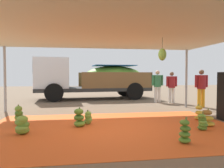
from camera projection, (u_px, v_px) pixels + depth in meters
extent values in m
plane|color=brown|center=(102.00, 110.00, 8.81)|extent=(40.00, 40.00, 0.00)
cube|color=#E05B23|center=(114.00, 128.00, 5.84)|extent=(6.80, 4.49, 0.01)
cylinder|color=#9EA0A5|center=(5.00, 79.00, 8.48)|extent=(0.10, 0.10, 2.57)
cylinder|color=#9EA0A5|center=(186.00, 79.00, 9.62)|extent=(0.10, 0.10, 2.57)
cube|color=beige|center=(114.00, 31.00, 5.74)|extent=(8.00, 7.00, 0.06)
cylinder|color=#4C422D|center=(162.00, 43.00, 6.47)|extent=(0.01, 0.01, 0.31)
ellipsoid|color=#75A83D|center=(162.00, 55.00, 6.48)|extent=(0.24, 0.24, 0.36)
ellipsoid|color=#60932D|center=(80.00, 124.00, 6.00)|extent=(0.39, 0.39, 0.17)
ellipsoid|color=#477523|center=(79.00, 118.00, 6.00)|extent=(0.39, 0.39, 0.17)
ellipsoid|color=#518428|center=(79.00, 112.00, 5.98)|extent=(0.35, 0.35, 0.17)
cylinder|color=olive|center=(80.00, 110.00, 5.97)|extent=(0.04, 0.04, 0.12)
ellipsoid|color=gold|center=(199.00, 118.00, 6.93)|extent=(0.36, 0.36, 0.13)
ellipsoid|color=gold|center=(199.00, 113.00, 6.91)|extent=(0.34, 0.34, 0.13)
ellipsoid|color=gold|center=(199.00, 108.00, 6.93)|extent=(0.28, 0.28, 0.13)
cylinder|color=olive|center=(198.00, 106.00, 6.93)|extent=(0.04, 0.04, 0.12)
ellipsoid|color=#518428|center=(185.00, 140.00, 4.56)|extent=(0.34, 0.34, 0.12)
ellipsoid|color=#518428|center=(185.00, 134.00, 4.54)|extent=(0.27, 0.27, 0.12)
ellipsoid|color=#477523|center=(185.00, 129.00, 4.53)|extent=(0.22, 0.22, 0.12)
ellipsoid|color=#518428|center=(185.00, 123.00, 4.53)|extent=(0.26, 0.26, 0.12)
cylinder|color=olive|center=(186.00, 120.00, 4.52)|extent=(0.04, 0.04, 0.12)
ellipsoid|color=#477523|center=(202.00, 128.00, 5.63)|extent=(0.30, 0.30, 0.12)
ellipsoid|color=#518428|center=(203.00, 125.00, 5.61)|extent=(0.23, 0.23, 0.12)
ellipsoid|color=#6B9E38|center=(203.00, 122.00, 5.63)|extent=(0.30, 0.30, 0.12)
ellipsoid|color=#477523|center=(202.00, 119.00, 5.63)|extent=(0.29, 0.29, 0.12)
ellipsoid|color=#60932D|center=(202.00, 116.00, 5.62)|extent=(0.26, 0.26, 0.12)
cylinder|color=olive|center=(203.00, 114.00, 5.60)|extent=(0.04, 0.04, 0.12)
ellipsoid|color=#60932D|center=(23.00, 130.00, 5.25)|extent=(0.45, 0.45, 0.18)
ellipsoid|color=#75A83D|center=(22.00, 128.00, 5.19)|extent=(0.41, 0.41, 0.18)
ellipsoid|color=#518428|center=(23.00, 125.00, 5.22)|extent=(0.29, 0.29, 0.18)
ellipsoid|color=#60932D|center=(21.00, 122.00, 5.20)|extent=(0.39, 0.39, 0.18)
ellipsoid|color=#75A83D|center=(22.00, 119.00, 5.19)|extent=(0.30, 0.30, 0.18)
cylinder|color=olive|center=(22.00, 117.00, 5.21)|extent=(0.04, 0.04, 0.12)
ellipsoid|color=#6B9E38|center=(88.00, 122.00, 6.30)|extent=(0.26, 0.26, 0.15)
ellipsoid|color=#6B9E38|center=(89.00, 120.00, 6.29)|extent=(0.26, 0.26, 0.15)
ellipsoid|color=#6B9E38|center=(89.00, 118.00, 6.30)|extent=(0.26, 0.26, 0.15)
ellipsoid|color=#75A83D|center=(88.00, 116.00, 6.27)|extent=(0.27, 0.27, 0.15)
ellipsoid|color=#75A83D|center=(88.00, 114.00, 6.28)|extent=(0.21, 0.21, 0.15)
cylinder|color=olive|center=(88.00, 112.00, 6.27)|extent=(0.04, 0.04, 0.12)
ellipsoid|color=gold|center=(208.00, 124.00, 6.05)|extent=(0.33, 0.33, 0.14)
ellipsoid|color=gold|center=(208.00, 118.00, 6.04)|extent=(0.35, 0.35, 0.14)
ellipsoid|color=#996628|center=(207.00, 112.00, 6.06)|extent=(0.29, 0.29, 0.14)
cylinder|color=olive|center=(208.00, 110.00, 6.04)|extent=(0.04, 0.04, 0.12)
ellipsoid|color=#518428|center=(19.00, 122.00, 6.21)|extent=(0.31, 0.31, 0.18)
ellipsoid|color=#60932D|center=(19.00, 117.00, 6.22)|extent=(0.26, 0.26, 0.18)
ellipsoid|color=#477523|center=(19.00, 113.00, 6.17)|extent=(0.27, 0.27, 0.18)
ellipsoid|color=#75A83D|center=(18.00, 109.00, 6.17)|extent=(0.21, 0.21, 0.18)
cylinder|color=olive|center=(18.00, 107.00, 6.18)|extent=(0.04, 0.04, 0.12)
cube|color=#2D2D2D|center=(93.00, 89.00, 13.08)|extent=(6.81, 2.83, 0.20)
cube|color=silver|center=(52.00, 73.00, 12.51)|extent=(2.02, 2.28, 1.70)
cube|color=#232D38|center=(35.00, 67.00, 12.28)|extent=(0.17, 1.86, 0.75)
cube|color=brown|center=(118.00, 80.00, 12.25)|extent=(4.12, 0.40, 0.90)
cube|color=brown|center=(110.00, 79.00, 14.44)|extent=(4.12, 0.40, 0.90)
cube|color=brown|center=(144.00, 80.00, 13.80)|extent=(0.26, 2.33, 0.90)
ellipsoid|color=#60932D|center=(114.00, 77.00, 13.34)|extent=(3.77, 2.23, 1.30)
cube|color=#19569E|center=(114.00, 66.00, 13.31)|extent=(2.60, 1.96, 0.04)
cylinder|color=black|center=(54.00, 93.00, 11.54)|extent=(1.02, 0.36, 1.00)
cylinder|color=black|center=(55.00, 90.00, 13.62)|extent=(1.02, 0.36, 1.00)
cylinder|color=black|center=(135.00, 91.00, 12.56)|extent=(1.02, 0.36, 1.00)
cylinder|color=black|center=(124.00, 89.00, 14.63)|extent=(1.02, 0.36, 1.00)
cylinder|color=orange|center=(199.00, 98.00, 9.67)|extent=(0.15, 0.15, 0.82)
cylinder|color=orange|center=(203.00, 98.00, 9.70)|extent=(0.15, 0.15, 0.82)
cylinder|color=maroon|center=(201.00, 82.00, 9.65)|extent=(0.38, 0.38, 0.62)
cylinder|color=maroon|center=(196.00, 81.00, 9.61)|extent=(0.12, 0.12, 0.55)
cylinder|color=maroon|center=(206.00, 81.00, 9.69)|extent=(0.12, 0.12, 0.55)
sphere|color=brown|center=(202.00, 72.00, 9.63)|extent=(0.22, 0.22, 0.22)
cylinder|color=silver|center=(156.00, 95.00, 11.36)|extent=(0.15, 0.15, 0.82)
cylinder|color=silver|center=(159.00, 95.00, 11.39)|extent=(0.15, 0.15, 0.82)
cylinder|color=#337A4C|center=(157.00, 81.00, 11.34)|extent=(0.38, 0.38, 0.62)
cylinder|color=#337A4C|center=(153.00, 80.00, 11.30)|extent=(0.12, 0.12, 0.55)
cylinder|color=#337A4C|center=(162.00, 80.00, 11.38)|extent=(0.12, 0.12, 0.55)
sphere|color=tan|center=(158.00, 73.00, 11.33)|extent=(0.22, 0.22, 0.22)
cylinder|color=silver|center=(170.00, 95.00, 11.17)|extent=(0.15, 0.15, 0.78)
cylinder|color=silver|center=(173.00, 95.00, 11.20)|extent=(0.15, 0.15, 0.78)
cylinder|color=maroon|center=(172.00, 82.00, 11.16)|extent=(0.36, 0.36, 0.59)
cylinder|color=maroon|center=(167.00, 81.00, 11.12)|extent=(0.11, 0.11, 0.52)
cylinder|color=maroon|center=(176.00, 81.00, 11.19)|extent=(0.11, 0.11, 0.52)
sphere|color=brown|center=(172.00, 74.00, 11.14)|extent=(0.21, 0.21, 0.21)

